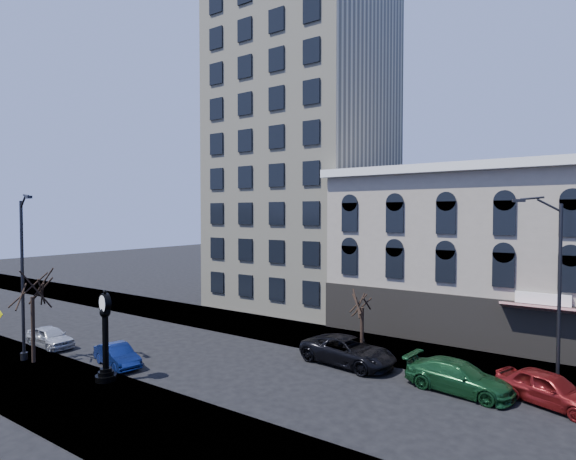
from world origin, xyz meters
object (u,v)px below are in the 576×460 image
Objects in this scene: street_lamp_near at (25,234)px; car_near_b at (117,355)px; street_clock at (105,340)px; car_near_a at (50,337)px.

car_near_b is at bearing 45.20° from street_lamp_near.
car_near_b is at bearing 146.76° from street_clock.
street_clock reaches higher than car_near_a.
street_lamp_near is at bearing -136.54° from car_near_a.
car_near_b is (-1.80, 1.95, -1.68)m from street_clock.
street_clock is at bearing -99.90° from car_near_a.
car_near_a is 1.04× the size of car_near_b.
street_lamp_near is 9.09m from car_near_b.
street_clock is 9.22m from car_near_a.
street_lamp_near reaches higher than car_near_b.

